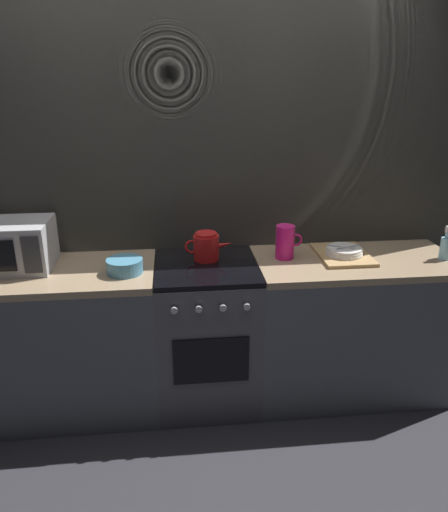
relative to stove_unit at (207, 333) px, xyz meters
The scene contains 11 objects.
ground_plane 0.45m from the stove_unit, 90.00° to the left, with size 8.00×8.00×0.00m, color #2D2D33.
back_wall 0.82m from the stove_unit, 90.00° to the left, with size 3.60×0.05×2.40m.
counter_left 0.90m from the stove_unit, behind, with size 1.20×0.60×0.90m.
stove_unit is the anchor object (origin of this frame).
counter_right 0.90m from the stove_unit, ahead, with size 1.20×0.60×0.90m.
microwave 1.25m from the stove_unit, behind, with size 0.46×0.35×0.27m.
kettle 0.54m from the stove_unit, 84.37° to the left, with size 0.28×0.15×0.17m.
mixing_bowl 0.67m from the stove_unit, behind, with size 0.20×0.20×0.08m, color teal.
pitcher 0.73m from the stove_unit, ahead, with size 0.16×0.11×0.20m.
dish_pile 0.96m from the stove_unit, ahead, with size 0.30×0.40×0.07m.
spray_bottle 1.51m from the stove_unit, ahead, with size 0.08×0.06×0.20m.
Camera 1 is at (-0.17, -2.57, 1.93)m, focal length 33.72 mm.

